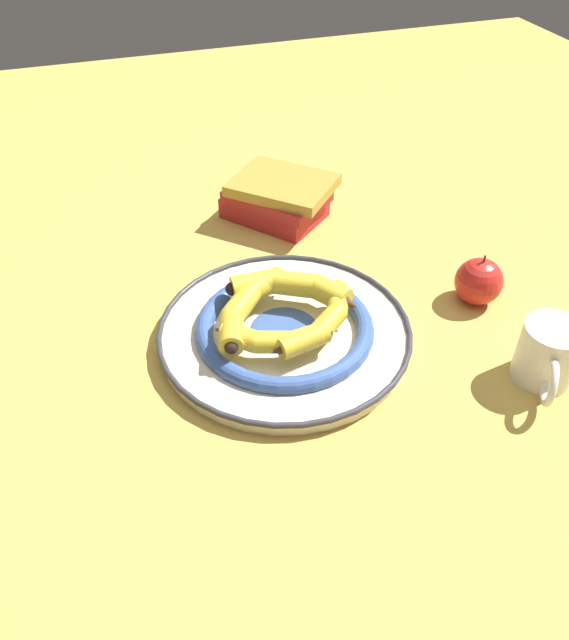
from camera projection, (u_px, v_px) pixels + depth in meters
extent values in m
plane|color=gold|center=(275.00, 333.00, 0.98)|extent=(2.80, 2.80, 0.00)
cylinder|color=beige|center=(285.00, 335.00, 0.97)|extent=(0.38, 0.38, 0.02)
torus|color=#385699|center=(284.00, 327.00, 0.96)|extent=(0.28, 0.28, 0.03)
cylinder|color=#385699|center=(284.00, 329.00, 0.96)|extent=(0.10, 0.10, 0.00)
torus|color=#333338|center=(285.00, 329.00, 0.96)|extent=(0.39, 0.39, 0.01)
cylinder|color=yellow|center=(330.00, 294.00, 0.96)|extent=(0.08, 0.07, 0.04)
cylinder|color=yellow|center=(293.00, 284.00, 0.99)|extent=(0.07, 0.08, 0.04)
cylinder|color=yellow|center=(252.00, 285.00, 0.98)|extent=(0.04, 0.07, 0.04)
sphere|color=yellow|center=(313.00, 286.00, 0.98)|extent=(0.04, 0.04, 0.04)
sphere|color=yellow|center=(272.00, 281.00, 0.99)|extent=(0.04, 0.04, 0.04)
cone|color=#472D19|center=(348.00, 303.00, 0.95)|extent=(0.05, 0.04, 0.03)
sphere|color=black|center=(232.00, 289.00, 0.97)|extent=(0.02, 0.02, 0.02)
cylinder|color=gold|center=(267.00, 284.00, 0.99)|extent=(0.06, 0.07, 0.04)
cylinder|color=gold|center=(241.00, 305.00, 0.95)|extent=(0.07, 0.07, 0.04)
cylinder|color=gold|center=(231.00, 332.00, 0.90)|extent=(0.07, 0.05, 0.04)
sphere|color=gold|center=(251.00, 292.00, 0.97)|extent=(0.04, 0.04, 0.04)
sphere|color=gold|center=(231.00, 317.00, 0.93)|extent=(0.04, 0.04, 0.04)
cone|color=#472D19|center=(283.00, 276.00, 1.00)|extent=(0.04, 0.04, 0.03)
sphere|color=black|center=(231.00, 347.00, 0.88)|extent=(0.02, 0.02, 0.02)
cylinder|color=yellow|center=(239.00, 337.00, 0.90)|extent=(0.06, 0.06, 0.03)
cylinder|color=yellow|center=(275.00, 342.00, 0.89)|extent=(0.05, 0.06, 0.03)
cylinder|color=yellow|center=(310.00, 337.00, 0.90)|extent=(0.04, 0.06, 0.03)
sphere|color=yellow|center=(256.00, 342.00, 0.89)|extent=(0.03, 0.03, 0.03)
sphere|color=yellow|center=(293.00, 342.00, 0.89)|extent=(0.03, 0.03, 0.03)
cone|color=#472D19|center=(223.00, 332.00, 0.90)|extent=(0.04, 0.04, 0.02)
sphere|color=black|center=(326.00, 332.00, 0.90)|extent=(0.02, 0.02, 0.02)
cylinder|color=gold|center=(299.00, 342.00, 0.89)|extent=(0.04, 0.07, 0.03)
cylinder|color=gold|center=(327.00, 324.00, 0.92)|extent=(0.06, 0.07, 0.03)
cylinder|color=gold|center=(338.00, 300.00, 0.96)|extent=(0.07, 0.05, 0.03)
sphere|color=gold|center=(317.00, 335.00, 0.90)|extent=(0.03, 0.03, 0.03)
sphere|color=gold|center=(337.00, 313.00, 0.94)|extent=(0.03, 0.03, 0.03)
cone|color=#472D19|center=(280.00, 350.00, 0.87)|extent=(0.03, 0.03, 0.02)
sphere|color=black|center=(338.00, 288.00, 0.98)|extent=(0.02, 0.02, 0.02)
cube|color=#AD2328|center=(274.00, 207.00, 1.24)|extent=(0.22, 0.21, 0.04)
cube|color=white|center=(273.00, 207.00, 1.24)|extent=(0.21, 0.20, 0.03)
cube|color=#AD2328|center=(277.00, 196.00, 1.21)|extent=(0.22, 0.21, 0.02)
cube|color=white|center=(275.00, 195.00, 1.21)|extent=(0.21, 0.20, 0.02)
cube|color=#B28933|center=(283.00, 185.00, 1.20)|extent=(0.24, 0.24, 0.02)
cube|color=white|center=(281.00, 184.00, 1.20)|extent=(0.22, 0.22, 0.02)
cylinder|color=white|center=(548.00, 353.00, 0.88)|extent=(0.09, 0.09, 0.09)
cylinder|color=#331C0F|center=(555.00, 334.00, 0.86)|extent=(0.07, 0.07, 0.01)
torus|color=white|center=(550.00, 383.00, 0.84)|extent=(0.06, 0.05, 0.07)
sphere|color=red|center=(479.00, 281.00, 1.02)|extent=(0.08, 0.08, 0.08)
cylinder|color=#4C3319|center=(485.00, 259.00, 0.99)|extent=(0.00, 0.00, 0.01)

